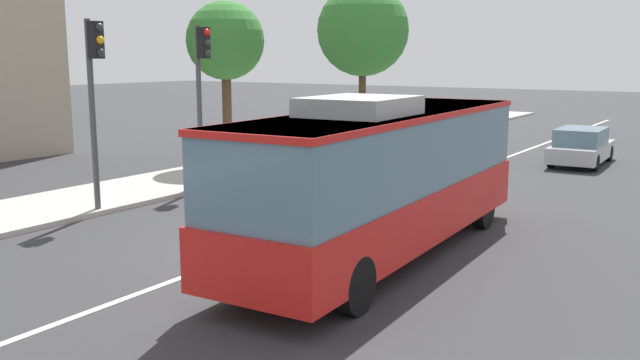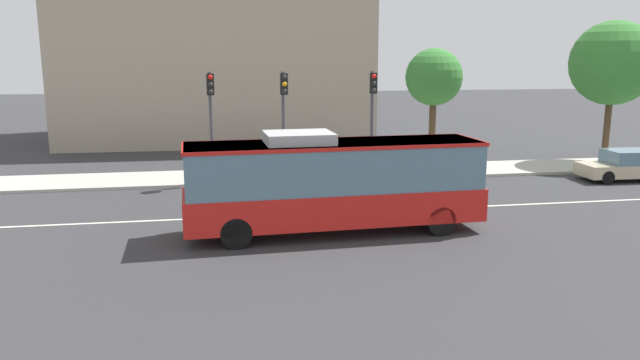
{
  "view_description": "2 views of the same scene",
  "coord_description": "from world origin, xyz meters",
  "px_view_note": "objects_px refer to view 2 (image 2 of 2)",
  "views": [
    {
      "loc": [
        -11.54,
        -9.24,
        4.22
      ],
      "look_at": [
        -0.12,
        -1.72,
        1.76
      ],
      "focal_mm": 38.54,
      "sensor_mm": 36.0,
      "label": 1
    },
    {
      "loc": [
        -2.63,
        -21.97,
        5.9
      ],
      "look_at": [
        1.1,
        -0.13,
        1.34
      ],
      "focal_mm": 33.89,
      "sensor_mm": 36.0,
      "label": 2
    }
  ],
  "objects_px": {
    "traffic_light_mid_block": "(211,108)",
    "street_tree_kerbside_centre": "(434,78)",
    "street_tree_kerbside_left": "(613,63)",
    "traffic_light_near_corner": "(284,108)",
    "traffic_light_far_corner": "(373,106)",
    "transit_bus": "(334,180)",
    "sedan_beige": "(629,165)"
  },
  "relations": [
    {
      "from": "traffic_light_mid_block",
      "to": "street_tree_kerbside_centre",
      "type": "xyz_separation_m",
      "value": [
        11.42,
        2.32,
        1.21
      ]
    },
    {
      "from": "street_tree_kerbside_left",
      "to": "traffic_light_near_corner",
      "type": "bearing_deg",
      "value": -172.74
    },
    {
      "from": "street_tree_kerbside_left",
      "to": "street_tree_kerbside_centre",
      "type": "relative_size",
      "value": 1.24
    },
    {
      "from": "street_tree_kerbside_left",
      "to": "traffic_light_far_corner",
      "type": "bearing_deg",
      "value": -171.19
    },
    {
      "from": "traffic_light_near_corner",
      "to": "street_tree_kerbside_left",
      "type": "height_order",
      "value": "street_tree_kerbside_left"
    },
    {
      "from": "traffic_light_near_corner",
      "to": "street_tree_kerbside_left",
      "type": "bearing_deg",
      "value": 93.84
    },
    {
      "from": "transit_bus",
      "to": "traffic_light_mid_block",
      "type": "xyz_separation_m",
      "value": [
        -4.05,
        8.45,
        1.75
      ]
    },
    {
      "from": "traffic_light_near_corner",
      "to": "traffic_light_mid_block",
      "type": "distance_m",
      "value": 3.31
    },
    {
      "from": "traffic_light_near_corner",
      "to": "street_tree_kerbside_centre",
      "type": "distance_m",
      "value": 8.58
    },
    {
      "from": "transit_bus",
      "to": "traffic_light_far_corner",
      "type": "xyz_separation_m",
      "value": [
        3.5,
        8.41,
        1.75
      ]
    },
    {
      "from": "street_tree_kerbside_left",
      "to": "transit_bus",
      "type": "bearing_deg",
      "value": -148.74
    },
    {
      "from": "sedan_beige",
      "to": "street_tree_kerbside_left",
      "type": "height_order",
      "value": "street_tree_kerbside_left"
    },
    {
      "from": "transit_bus",
      "to": "sedan_beige",
      "type": "distance_m",
      "value": 17.0
    },
    {
      "from": "traffic_light_mid_block",
      "to": "street_tree_kerbside_centre",
      "type": "bearing_deg",
      "value": 96.32
    },
    {
      "from": "street_tree_kerbside_centre",
      "to": "traffic_light_mid_block",
      "type": "bearing_deg",
      "value": -168.52
    },
    {
      "from": "traffic_light_far_corner",
      "to": "transit_bus",
      "type": "bearing_deg",
      "value": -18.09
    },
    {
      "from": "traffic_light_mid_block",
      "to": "traffic_light_far_corner",
      "type": "height_order",
      "value": "same"
    },
    {
      "from": "sedan_beige",
      "to": "traffic_light_mid_block",
      "type": "height_order",
      "value": "traffic_light_mid_block"
    },
    {
      "from": "traffic_light_near_corner",
      "to": "sedan_beige",
      "type": "bearing_deg",
      "value": 79.85
    },
    {
      "from": "traffic_light_near_corner",
      "to": "traffic_light_far_corner",
      "type": "xyz_separation_m",
      "value": [
        4.25,
        0.16,
        0.0
      ]
    },
    {
      "from": "sedan_beige",
      "to": "traffic_light_near_corner",
      "type": "height_order",
      "value": "traffic_light_near_corner"
    },
    {
      "from": "traffic_light_near_corner",
      "to": "traffic_light_mid_block",
      "type": "bearing_deg",
      "value": -96.82
    },
    {
      "from": "transit_bus",
      "to": "traffic_light_far_corner",
      "type": "relative_size",
      "value": 1.94
    },
    {
      "from": "transit_bus",
      "to": "sedan_beige",
      "type": "xyz_separation_m",
      "value": [
        15.75,
        6.31,
        -1.09
      ]
    },
    {
      "from": "transit_bus",
      "to": "street_tree_kerbside_left",
      "type": "relative_size",
      "value": 1.29
    },
    {
      "from": "traffic_light_mid_block",
      "to": "traffic_light_far_corner",
      "type": "relative_size",
      "value": 1.0
    },
    {
      "from": "traffic_light_far_corner",
      "to": "street_tree_kerbside_centre",
      "type": "height_order",
      "value": "street_tree_kerbside_centre"
    },
    {
      "from": "traffic_light_near_corner",
      "to": "street_tree_kerbside_centre",
      "type": "bearing_deg",
      "value": 103.8
    },
    {
      "from": "traffic_light_near_corner",
      "to": "traffic_light_far_corner",
      "type": "bearing_deg",
      "value": 88.72
    },
    {
      "from": "traffic_light_far_corner",
      "to": "street_tree_kerbside_left",
      "type": "relative_size",
      "value": 0.67
    },
    {
      "from": "traffic_light_near_corner",
      "to": "traffic_light_far_corner",
      "type": "distance_m",
      "value": 4.25
    },
    {
      "from": "sedan_beige",
      "to": "traffic_light_far_corner",
      "type": "distance_m",
      "value": 12.75
    }
  ]
}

